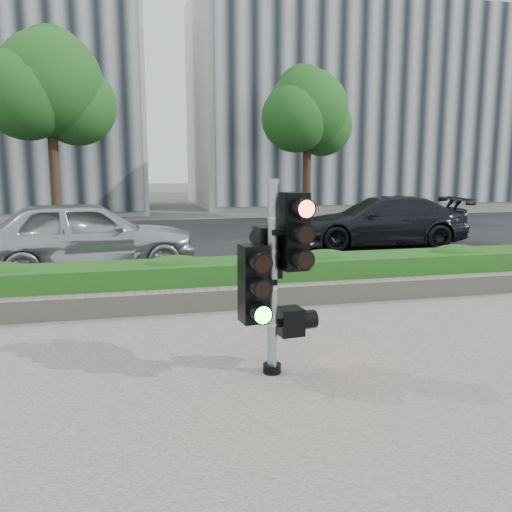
# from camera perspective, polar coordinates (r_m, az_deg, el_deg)

# --- Properties ---
(ground) EXTENTS (120.00, 120.00, 0.00)m
(ground) POSITION_cam_1_polar(r_m,az_deg,el_deg) (7.29, 2.86, -9.39)
(ground) COLOR #51514C
(ground) RESTS_ON ground
(sidewalk) EXTENTS (16.00, 11.00, 0.03)m
(sidewalk) POSITION_cam_1_polar(r_m,az_deg,el_deg) (5.13, 11.02, -18.02)
(sidewalk) COLOR #9E9389
(sidewalk) RESTS_ON ground
(road) EXTENTS (60.00, 13.00, 0.02)m
(road) POSITION_cam_1_polar(r_m,az_deg,el_deg) (16.89, -6.58, 1.58)
(road) COLOR black
(road) RESTS_ON ground
(curb) EXTENTS (60.00, 0.25, 0.12)m
(curb) POSITION_cam_1_polar(r_m,az_deg,el_deg) (10.22, -2.04, -3.43)
(curb) COLOR gray
(curb) RESTS_ON ground
(stone_wall) EXTENTS (12.00, 0.32, 0.34)m
(stone_wall) POSITION_cam_1_polar(r_m,az_deg,el_deg) (9.00, -0.49, -4.33)
(stone_wall) COLOR gray
(stone_wall) RESTS_ON sidewalk
(hedge) EXTENTS (12.00, 1.00, 0.68)m
(hedge) POSITION_cam_1_polar(r_m,az_deg,el_deg) (9.58, -1.35, -2.42)
(hedge) COLOR #328027
(hedge) RESTS_ON sidewalk
(building_right) EXTENTS (18.00, 10.00, 12.00)m
(building_right) POSITION_cam_1_polar(r_m,az_deg,el_deg) (34.35, 9.28, 15.65)
(building_right) COLOR #B7B7B2
(building_right) RESTS_ON ground
(tree_left) EXTENTS (4.61, 4.03, 7.34)m
(tree_left) POSITION_cam_1_polar(r_m,az_deg,el_deg) (21.50, -20.94, 16.22)
(tree_left) COLOR black
(tree_left) RESTS_ON ground
(tree_right) EXTENTS (4.10, 3.58, 6.53)m
(tree_right) POSITION_cam_1_polar(r_m,az_deg,el_deg) (23.47, 5.39, 14.81)
(tree_right) COLOR black
(tree_right) RESTS_ON ground
(traffic_signal) EXTENTS (0.78, 0.60, 2.19)m
(traffic_signal) POSITION_cam_1_polar(r_m,az_deg,el_deg) (6.02, 1.90, -1.25)
(traffic_signal) COLOR black
(traffic_signal) RESTS_ON sidewalk
(car_silver) EXTENTS (4.95, 2.53, 1.61)m
(car_silver) POSITION_cam_1_polar(r_m,az_deg,el_deg) (12.39, -17.48, 2.05)
(car_silver) COLOR #B2B5BA
(car_silver) RESTS_ON road
(car_dark) EXTENTS (5.11, 2.50, 1.43)m
(car_dark) POSITION_cam_1_polar(r_m,az_deg,el_deg) (16.11, 12.95, 3.60)
(car_dark) COLOR black
(car_dark) RESTS_ON road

